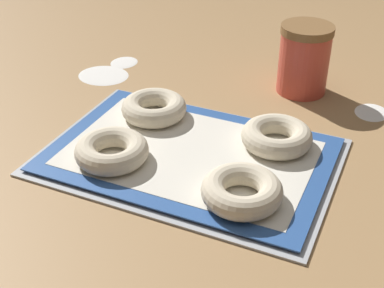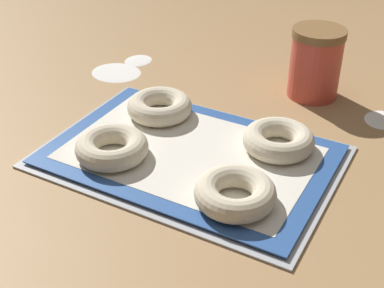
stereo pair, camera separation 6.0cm
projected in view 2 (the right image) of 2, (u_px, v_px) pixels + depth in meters
name	position (u px, v px, depth m)	size (l,w,h in m)	color
ground_plane	(190.00, 158.00, 0.91)	(2.80, 2.80, 0.00)	#A87F51
baking_tray	(192.00, 157.00, 0.90)	(0.49, 0.33, 0.01)	#B2B5BA
baking_mat	(192.00, 154.00, 0.90)	(0.46, 0.31, 0.00)	#2D569E
bagel_front_left	(112.00, 147.00, 0.88)	(0.12, 0.12, 0.04)	beige
bagel_front_right	(235.00, 193.00, 0.78)	(0.12, 0.12, 0.04)	beige
bagel_back_left	(160.00, 106.00, 1.00)	(0.12, 0.12, 0.04)	beige
bagel_back_right	(278.00, 140.00, 0.90)	(0.12, 0.12, 0.04)	beige
flour_canister	(315.00, 63.00, 1.07)	(0.11, 0.11, 0.14)	#DB4C3D
flour_patch_near	(116.00, 72.00, 1.19)	(0.11, 0.10, 0.00)	white
flour_patch_far	(382.00, 119.00, 1.02)	(0.06, 0.07, 0.00)	white
flour_patch_side	(138.00, 60.00, 1.25)	(0.06, 0.07, 0.00)	white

